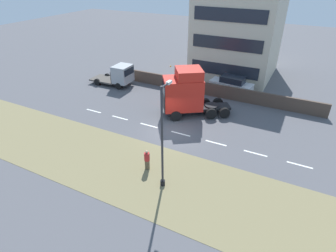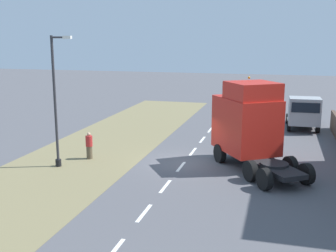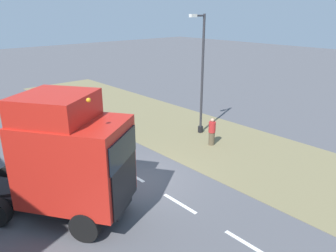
# 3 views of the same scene
# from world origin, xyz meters

# --- Properties ---
(ground_plane) EXTENTS (120.00, 120.00, 0.00)m
(ground_plane) POSITION_xyz_m (0.00, 0.00, 0.00)
(ground_plane) COLOR #515156
(ground_plane) RESTS_ON ground
(grass_verge) EXTENTS (7.00, 44.00, 0.01)m
(grass_verge) POSITION_xyz_m (-6.00, 0.00, 0.01)
(grass_verge) COLOR olive
(grass_verge) RESTS_ON ground
(lane_markings) EXTENTS (0.16, 21.00, 0.00)m
(lane_markings) POSITION_xyz_m (0.00, -0.70, 0.00)
(lane_markings) COLOR white
(lane_markings) RESTS_ON ground
(lorry_cab) EXTENTS (5.56, 6.52, 4.76)m
(lorry_cab) POSITION_xyz_m (3.46, 0.46, 2.31)
(lorry_cab) COLOR black
(lorry_cab) RESTS_ON ground
(lamp_post) EXTENTS (1.28, 0.31, 7.01)m
(lamp_post) POSITION_xyz_m (-6.39, -2.39, 3.25)
(lamp_post) COLOR black
(lamp_post) RESTS_ON ground
(pedestrian) EXTENTS (0.39, 0.39, 1.58)m
(pedestrian) POSITION_xyz_m (-5.46, -0.61, 0.77)
(pedestrian) COLOR brown
(pedestrian) RESTS_ON ground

